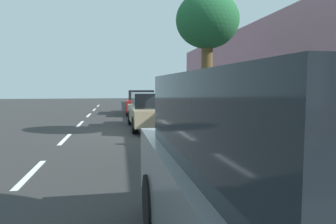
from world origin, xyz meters
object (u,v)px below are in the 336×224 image
at_px(parked_sedan_tan_second, 151,111).
at_px(street_tree_mid_block, 207,24).
at_px(parked_suv_grey_nearest, 280,188).
at_px(cyclist_with_backpack, 190,114).
at_px(bicycle_at_curb, 179,133).
at_px(parked_sedan_red_mid, 141,102).

distance_m(parked_sedan_tan_second, street_tree_mid_block, 4.38).
xyz_separation_m(parked_suv_grey_nearest, cyclist_with_backpack, (0.73, 6.68, -0.02)).
relative_size(parked_sedan_tan_second, bicycle_at_curb, 2.65).
bearing_deg(parked_suv_grey_nearest, parked_sedan_tan_second, 89.98).
bearing_deg(bicycle_at_curb, street_tree_mid_block, 51.33).
xyz_separation_m(parked_sedan_tan_second, cyclist_with_backpack, (0.73, -4.30, 0.25)).
bearing_deg(street_tree_mid_block, parked_suv_grey_nearest, -101.84).
relative_size(parked_sedan_red_mid, cyclist_with_backpack, 2.71).
relative_size(parked_suv_grey_nearest, parked_sedan_tan_second, 1.07).
height_order(bicycle_at_curb, street_tree_mid_block, street_tree_mid_block).
relative_size(parked_suv_grey_nearest, bicycle_at_curb, 2.82).
xyz_separation_m(bicycle_at_curb, street_tree_mid_block, (1.34, 1.67, 3.71)).
distance_m(parked_sedan_red_mid, street_tree_mid_block, 9.55).
bearing_deg(street_tree_mid_block, parked_sedan_tan_second, 130.21).
distance_m(parked_sedan_red_mid, cyclist_with_backpack, 10.92).
height_order(parked_sedan_red_mid, cyclist_with_backpack, cyclist_with_backpack).
bearing_deg(cyclist_with_backpack, bicycle_at_curb, 116.45).
relative_size(parked_sedan_red_mid, street_tree_mid_block, 0.88).
distance_m(parked_suv_grey_nearest, bicycle_at_curb, 7.18).
bearing_deg(cyclist_with_backpack, parked_sedan_tan_second, 99.63).
bearing_deg(cyclist_with_backpack, parked_sedan_red_mid, 93.70).
height_order(parked_suv_grey_nearest, street_tree_mid_block, street_tree_mid_block).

